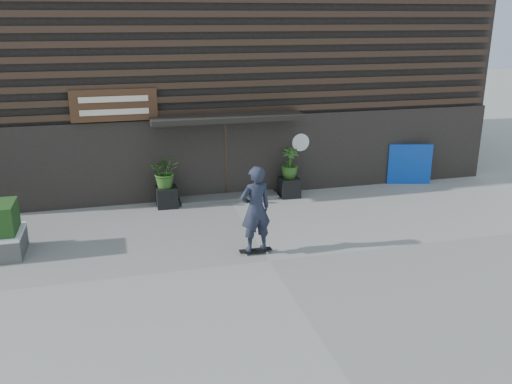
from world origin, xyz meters
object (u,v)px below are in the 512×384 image
object	(u,v)px
planter_pot_left	(167,197)
skateboarder	(256,209)
planter_pot_right	(289,187)
blue_tarp	(409,164)

from	to	relation	value
planter_pot_left	skateboarder	size ratio (longest dim) A/B	0.28
planter_pot_left	planter_pot_right	xyz separation A→B (m)	(3.80, 0.00, 0.00)
planter_pot_left	skateboarder	xyz separation A→B (m)	(1.70, -3.91, 0.82)
planter_pot_right	blue_tarp	distance (m)	4.34
blue_tarp	skateboarder	distance (m)	7.68
planter_pot_left	planter_pot_right	size ratio (longest dim) A/B	1.00
skateboarder	planter_pot_right	bearing A→B (deg)	61.77
planter_pot_left	blue_tarp	world-z (taller)	blue_tarp
planter_pot_left	blue_tarp	bearing A→B (deg)	2.12
planter_pot_left	skateboarder	world-z (taller)	skateboarder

